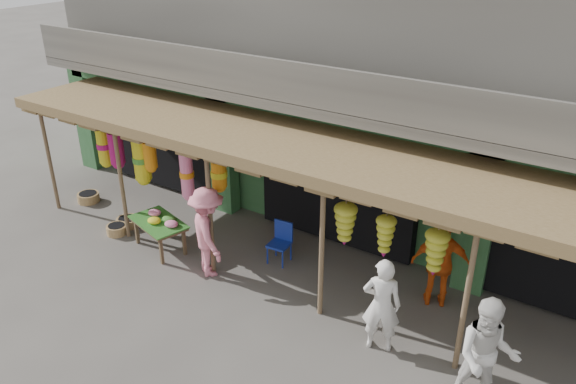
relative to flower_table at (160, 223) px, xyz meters
The scene contains 12 objects.
ground 3.05m from the flower_table, ahead, with size 80.00×80.00×0.00m, color #514C47.
building 6.46m from the flower_table, 59.38° to the left, with size 16.40×6.80×7.00m.
awning 3.57m from the flower_table, 18.82° to the left, with size 14.00×2.70×2.79m.
flower_table is the anchor object (origin of this frame).
blue_chair 2.63m from the flower_table, 23.40° to the left, with size 0.45×0.46×0.88m.
basket_left 3.29m from the flower_table, 169.15° to the left, with size 0.54×0.54×0.22m, color olive.
basket_mid 1.52m from the flower_table, 168.34° to the left, with size 0.52×0.52×0.20m, color #A08747.
basket_right 1.43m from the flower_table, behind, with size 0.46×0.46×0.21m, color #A78D4E.
person_front 5.26m from the flower_table, ahead, with size 0.62×0.41×1.71m, color white.
person_right 7.03m from the flower_table, ahead, with size 0.89×0.70×1.84m, color silver.
person_vendor 5.81m from the flower_table, 13.99° to the left, with size 1.04×0.43×1.77m, color #E05615.
person_shopper 1.51m from the flower_table, ahead, with size 1.21×0.70×1.87m, color pink.
Camera 1 is at (5.04, -7.37, 6.43)m, focal length 35.00 mm.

